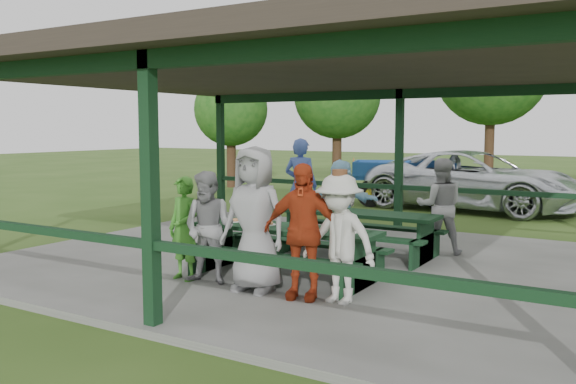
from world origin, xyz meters
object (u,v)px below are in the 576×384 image
Objects in this scene: contestant_grey_left at (209,228)px; contestant_grey_mid at (255,219)px; picnic_table_far at (358,227)px; farm_trailer at (404,181)px; contestant_green at (184,228)px; contestant_white_fedora at (339,239)px; contestant_red at (302,231)px; spectator_lblue at (341,200)px; pickup_truck at (474,180)px; spectator_grey at (440,206)px; spectator_blue at (301,186)px; picnic_table_near at (286,245)px.

contestant_grey_mid is (0.75, 0.02, 0.18)m from contestant_grey_left.
farm_trailer is (-2.05, 7.83, 0.11)m from picnic_table_far.
contestant_green is 0.89× the size of contestant_white_fedora.
contestant_red is 1.10× the size of spectator_lblue.
contestant_red is at bearing -170.31° from pickup_truck.
spectator_grey is 7.68m from farm_trailer.
contestant_green is at bearing 92.48° from spectator_blue.
picnic_table_far is 1.64× the size of contestant_white_fedora.
farm_trailer reaches higher than picnic_table_near.
contestant_grey_mid is 0.33× the size of pickup_truck.
pickup_truck reaches higher than farm_trailer.
farm_trailer is (-1.07, 10.69, -0.20)m from contestant_grey_left.
contestant_grey_left reaches higher than pickup_truck.
picnic_table_near is 0.71× the size of farm_trailer.
pickup_truck is (0.28, 10.50, -0.24)m from contestant_grey_mid.
contestant_green is 0.77× the size of contestant_grey_mid.
spectator_lblue is 6.95m from farm_trailer.
contestant_green is 3.91m from spectator_lblue.
picnic_table_far is 1.32m from spectator_lblue.
contestant_white_fedora is at bearing 0.51° from contestant_grey_mid.
contestant_green is at bearing -105.73° from farm_trailer.
contestant_grey_left is at bearing -130.53° from picnic_table_near.
pickup_truck reaches higher than picnic_table_far.
contestant_grey_mid is 10.83m from farm_trailer.
picnic_table_far is at bearing 83.60° from contestant_grey_mid.
contestant_grey_left is 0.80× the size of spectator_blue.
contestant_grey_mid reaches higher than contestant_green.
contestant_white_fedora reaches higher than pickup_truck.
pickup_truck is at bearing 80.41° from contestant_red.
contestant_grey_mid is at bearing 107.40° from spectator_blue.
contestant_green is at bearing 90.53° from spectator_lblue.
contestant_green is at bearing 33.93° from spectator_grey.
contestant_red is 10.97m from farm_trailer.
spectator_blue is (-1.00, 4.33, 0.19)m from contestant_grey_left.
pickup_truck reaches higher than contestant_green.
picnic_table_near is at bearing 89.75° from contestant_grey_mid.
contestant_grey_left is 0.40× the size of farm_trailer.
contestant_white_fedora reaches higher than spectator_grey.
picnic_table_near is 10.00m from farm_trailer.
contestant_green is 0.86× the size of contestant_red.
spectator_blue reaches higher than picnic_table_far.
contestant_green is 10.72m from farm_trailer.
contestant_red reaches higher than contestant_grey_left.
pickup_truck is at bearing 86.54° from contestant_grey_mid.
contestant_grey_mid is 1.12× the size of contestant_red.
picnic_table_far is 3.21m from contestant_green.
contestant_grey_mid reaches higher than farm_trailer.
spectator_lblue reaches higher than picnic_table_far.
contestant_grey_mid reaches higher than picnic_table_far.
contestant_green is at bearing -143.83° from picnic_table_near.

